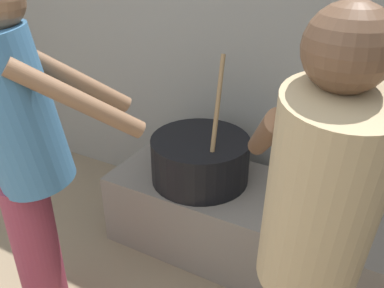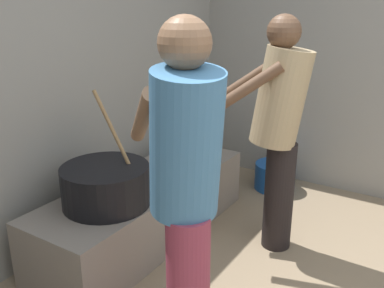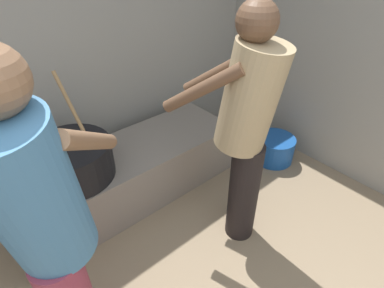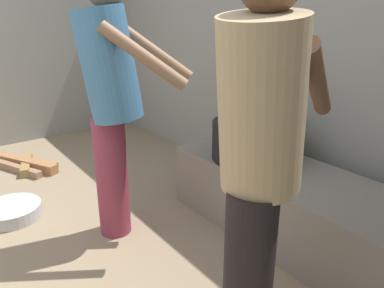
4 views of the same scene
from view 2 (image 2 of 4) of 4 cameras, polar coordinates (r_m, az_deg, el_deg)
The scene contains 5 objects.
hearth_ledge at distance 3.13m, azimuth -6.15°, elevation -8.64°, with size 1.80×0.60×0.44m, color slate.
cooking_pot_main at distance 2.69m, azimuth -11.48°, elevation -5.44°, with size 0.54×0.54×0.71m.
cook_in_blue_shirt at distance 1.81m, azimuth -0.84°, elevation -5.15°, with size 0.68×0.71×1.61m.
cook_in_tan_shirt at distance 2.80m, azimuth 11.57°, elevation 2.82°, with size 0.57×0.73×1.58m.
bucket_blue_plastic at distance 3.98m, azimuth 11.08°, elevation -4.24°, with size 0.37×0.37×0.24m, color #194C99.
Camera 2 is at (-1.43, 0.20, 1.66)m, focal length 39.75 mm.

